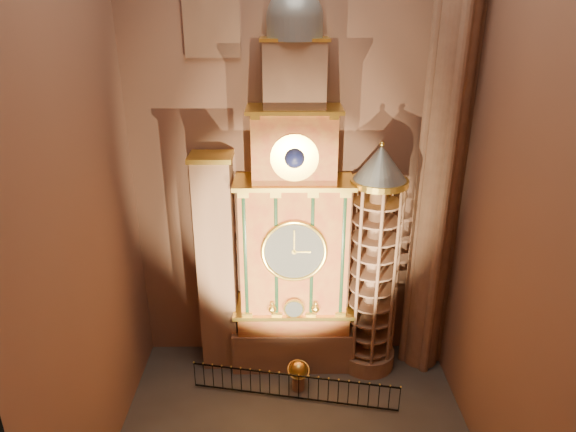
{
  "coord_description": "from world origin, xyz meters",
  "views": [
    {
      "loc": [
        -0.39,
        -15.26,
        15.83
      ],
      "look_at": [
        -0.26,
        3.0,
        8.3
      ],
      "focal_mm": 32.0,
      "sensor_mm": 36.0,
      "label": 1
    }
  ],
  "objects_px": {
    "stair_turret": "(373,265)",
    "iron_railing": "(294,387)",
    "astronomical_clock": "(294,233)",
    "portrait_tower": "(217,265)",
    "celestial_globe": "(298,373)"
  },
  "relations": [
    {
      "from": "stair_turret",
      "to": "iron_railing",
      "type": "height_order",
      "value": "stair_turret"
    },
    {
      "from": "astronomical_clock",
      "to": "stair_turret",
      "type": "xyz_separation_m",
      "value": [
        3.5,
        -0.26,
        -1.41
      ]
    },
    {
      "from": "stair_turret",
      "to": "iron_railing",
      "type": "relative_size",
      "value": 1.23
    },
    {
      "from": "portrait_tower",
      "to": "celestial_globe",
      "type": "bearing_deg",
      "value": -29.48
    },
    {
      "from": "celestial_globe",
      "to": "iron_railing",
      "type": "xyz_separation_m",
      "value": [
        -0.22,
        -0.68,
        -0.18
      ]
    },
    {
      "from": "astronomical_clock",
      "to": "stair_turret",
      "type": "distance_m",
      "value": 3.78
    },
    {
      "from": "stair_turret",
      "to": "celestial_globe",
      "type": "bearing_deg",
      "value": -152.06
    },
    {
      "from": "celestial_globe",
      "to": "iron_railing",
      "type": "height_order",
      "value": "celestial_globe"
    },
    {
      "from": "portrait_tower",
      "to": "iron_railing",
      "type": "relative_size",
      "value": 1.16
    },
    {
      "from": "portrait_tower",
      "to": "celestial_globe",
      "type": "xyz_separation_m",
      "value": [
        3.6,
        -2.03,
        -4.29
      ]
    },
    {
      "from": "celestial_globe",
      "to": "stair_turret",
      "type": "bearing_deg",
      "value": 27.94
    },
    {
      "from": "portrait_tower",
      "to": "iron_railing",
      "type": "xyz_separation_m",
      "value": [
        3.38,
        -2.71,
        -4.47
      ]
    },
    {
      "from": "stair_turret",
      "to": "celestial_globe",
      "type": "relative_size",
      "value": 7.53
    },
    {
      "from": "stair_turret",
      "to": "celestial_globe",
      "type": "xyz_separation_m",
      "value": [
        -3.3,
        -1.75,
        -4.41
      ]
    },
    {
      "from": "astronomical_clock",
      "to": "portrait_tower",
      "type": "xyz_separation_m",
      "value": [
        -3.4,
        0.02,
        -1.53
      ]
    }
  ]
}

